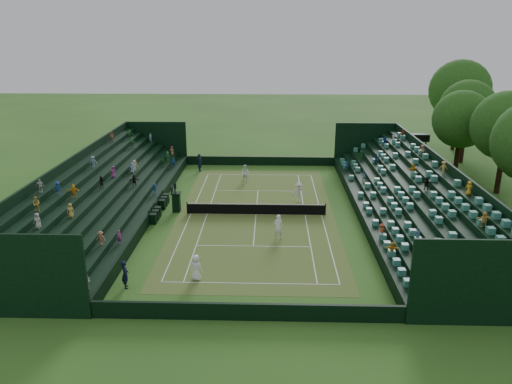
# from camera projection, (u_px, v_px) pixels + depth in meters

# --- Properties ---
(ground) EXTENTS (160.00, 160.00, 0.00)m
(ground) POSITION_uv_depth(u_px,v_px,m) (256.00, 215.00, 41.82)
(ground) COLOR #2A591C
(ground) RESTS_ON ground
(court_surface) EXTENTS (12.97, 26.77, 0.01)m
(court_surface) POSITION_uv_depth(u_px,v_px,m) (256.00, 215.00, 41.82)
(court_surface) COLOR #477F2A
(court_surface) RESTS_ON ground
(perimeter_wall_north) EXTENTS (17.17, 0.20, 1.00)m
(perimeter_wall_north) POSITION_uv_depth(u_px,v_px,m) (260.00, 161.00, 56.74)
(perimeter_wall_north) COLOR black
(perimeter_wall_north) RESTS_ON ground
(perimeter_wall_south) EXTENTS (17.17, 0.20, 1.00)m
(perimeter_wall_south) POSITION_uv_depth(u_px,v_px,m) (247.00, 312.00, 26.58)
(perimeter_wall_south) COLOR black
(perimeter_wall_south) RESTS_ON ground
(perimeter_wall_east) EXTENTS (0.20, 31.77, 1.00)m
(perimeter_wall_east) POSITION_uv_depth(u_px,v_px,m) (358.00, 210.00, 41.42)
(perimeter_wall_east) COLOR black
(perimeter_wall_east) RESTS_ON ground
(perimeter_wall_west) EXTENTS (0.20, 31.77, 1.00)m
(perimeter_wall_west) POSITION_uv_depth(u_px,v_px,m) (155.00, 208.00, 41.91)
(perimeter_wall_west) COLOR black
(perimeter_wall_west) RESTS_ON ground
(north_grandstand) EXTENTS (6.60, 32.00, 4.90)m
(north_grandstand) POSITION_uv_depth(u_px,v_px,m) (410.00, 199.00, 40.97)
(north_grandstand) COLOR black
(north_grandstand) RESTS_ON ground
(south_grandstand) EXTENTS (6.60, 32.00, 4.90)m
(south_grandstand) POSITION_uv_depth(u_px,v_px,m) (105.00, 196.00, 41.70)
(south_grandstand) COLOR black
(south_grandstand) RESTS_ON ground
(tennis_net) EXTENTS (11.67, 0.10, 1.06)m
(tennis_net) POSITION_uv_depth(u_px,v_px,m) (256.00, 209.00, 41.65)
(tennis_net) COLOR black
(tennis_net) RESTS_ON ground
(scoreboard_tower) EXTENTS (2.00, 1.00, 3.70)m
(scoreboard_tower) POSITION_uv_depth(u_px,v_px,m) (419.00, 139.00, 55.51)
(scoreboard_tower) COLOR black
(scoreboard_tower) RESTS_ON ground
(tree_row) EXTENTS (10.51, 36.56, 11.31)m
(tree_row) POSITION_uv_depth(u_px,v_px,m) (485.00, 115.00, 50.22)
(tree_row) COLOR black
(tree_row) RESTS_ON ground
(umpire_chair) EXTENTS (0.80, 0.80, 2.53)m
(umpire_chair) POSITION_uv_depth(u_px,v_px,m) (176.00, 199.00, 42.20)
(umpire_chair) COLOR black
(umpire_chair) RESTS_ON ground
(courtside_chairs) EXTENTS (0.56, 5.53, 1.21)m
(courtside_chairs) POSITION_uv_depth(u_px,v_px,m) (160.00, 208.00, 42.12)
(courtside_chairs) COLOR black
(courtside_chairs) RESTS_ON ground
(player_near_west) EXTENTS (0.95, 0.79, 1.67)m
(player_near_west) POSITION_uv_depth(u_px,v_px,m) (196.00, 268.00, 30.74)
(player_near_west) COLOR white
(player_near_west) RESTS_ON ground
(player_near_east) EXTENTS (0.71, 0.48, 1.89)m
(player_near_east) POSITION_uv_depth(u_px,v_px,m) (278.00, 227.00, 36.79)
(player_near_east) COLOR white
(player_near_east) RESTS_ON ground
(player_far_west) EXTENTS (1.05, 0.95, 1.76)m
(player_far_west) POSITION_uv_depth(u_px,v_px,m) (245.00, 173.00, 50.53)
(player_far_west) COLOR white
(player_far_west) RESTS_ON ground
(player_far_east) EXTENTS (1.18, 0.69, 1.82)m
(player_far_east) POSITION_uv_depth(u_px,v_px,m) (299.00, 192.00, 44.62)
(player_far_east) COLOR white
(player_far_east) RESTS_ON ground
(line_judge_north) EXTENTS (0.48, 0.72, 1.93)m
(line_judge_north) POSITION_uv_depth(u_px,v_px,m) (200.00, 163.00, 54.20)
(line_judge_north) COLOR black
(line_judge_north) RESTS_ON ground
(line_judge_south) EXTENTS (0.62, 0.75, 1.76)m
(line_judge_south) POSITION_uv_depth(u_px,v_px,m) (125.00, 274.00, 29.81)
(line_judge_south) COLOR black
(line_judge_south) RESTS_ON ground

